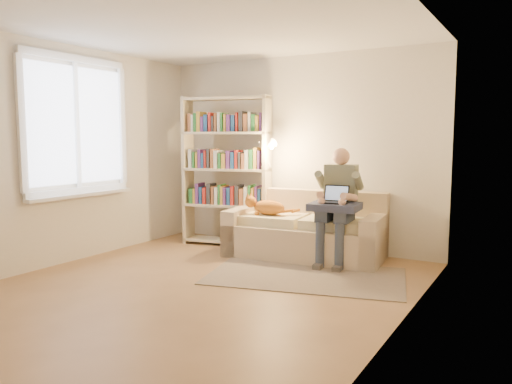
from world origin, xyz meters
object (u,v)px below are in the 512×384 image
Objects in this scene: person at (338,199)px; laptop at (333,198)px; sofa at (306,233)px; bookshelf at (227,164)px; cat at (268,207)px.

person reaches higher than laptop.
laptop reaches higher than sofa.
bookshelf is (-1.71, 0.31, 0.35)m from laptop.
laptop is (0.45, -0.22, 0.50)m from sofa.
person is at bearing -18.46° from bookshelf.
bookshelf is (-1.26, 0.09, 0.84)m from sofa.
bookshelf is at bearing 163.53° from laptop.
person is at bearing -18.36° from sofa.
bookshelf reaches higher than cat.
sofa is 0.59m from cat.
person reaches higher than cat.
bookshelf is (-0.80, 0.27, 0.52)m from cat.
cat is at bearing -165.22° from sofa.
cat is (-0.92, -0.07, -0.15)m from person.
bookshelf reaches higher than person.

